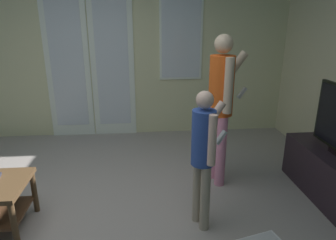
% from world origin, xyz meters
% --- Properties ---
extents(ground_plane, '(5.75, 4.94, 0.02)m').
position_xyz_m(ground_plane, '(0.00, 0.00, -0.01)').
color(ground_plane, gray).
extents(wall_back_with_doors, '(5.75, 0.09, 2.72)m').
position_xyz_m(wall_back_with_doors, '(0.01, 2.43, 1.33)').
color(wall_back_with_doors, beige).
rests_on(wall_back_with_doors, ground_plane).
extents(person_adult, '(0.48, 0.48, 1.61)m').
position_xyz_m(person_adult, '(1.41, 0.78, 0.96)').
color(person_adult, pink).
rests_on(person_adult, ground_plane).
extents(person_child, '(0.36, 0.41, 1.22)m').
position_xyz_m(person_child, '(1.08, 0.04, 0.73)').
color(person_child, tan).
rests_on(person_child, ground_plane).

